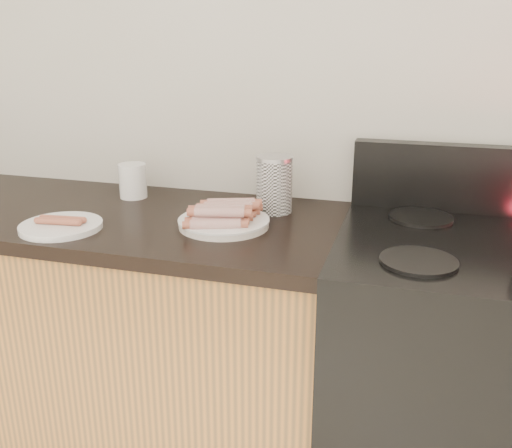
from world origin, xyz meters
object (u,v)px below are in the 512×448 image
(canister, at_px, (274,184))
(mug, at_px, (133,181))
(stove, at_px, (468,398))
(side_plate, at_px, (61,226))
(main_plate, at_px, (224,224))

(canister, xyz_separation_m, mug, (-0.49, 0.02, -0.03))
(stove, bearing_deg, side_plate, -171.70)
(main_plate, bearing_deg, stove, 1.52)
(main_plate, xyz_separation_m, canister, (0.10, 0.17, 0.08))
(canister, bearing_deg, mug, 177.12)
(stove, relative_size, main_plate, 3.59)
(canister, bearing_deg, side_plate, -148.79)
(side_plate, relative_size, canister, 1.32)
(stove, height_order, mug, mug)
(stove, height_order, side_plate, side_plate)
(side_plate, bearing_deg, mug, 82.93)
(stove, height_order, main_plate, main_plate)
(main_plate, height_order, side_plate, same)
(stove, xyz_separation_m, mug, (-1.09, 0.18, 0.50))
(stove, height_order, canister, canister)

